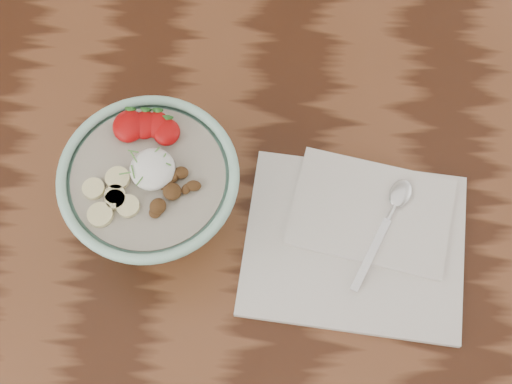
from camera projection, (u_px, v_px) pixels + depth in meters
table at (131, 291)px, 96.98cm from camera, size 160.00×90.00×75.00cm
breakfast_bowl at (153, 190)px, 84.92cm from camera, size 20.91×20.91×13.70cm
napkin at (358, 238)px, 89.36cm from camera, size 29.09×24.98×1.67cm
spoon at (393, 208)px, 89.44cm from camera, size 8.55×15.55×0.85cm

